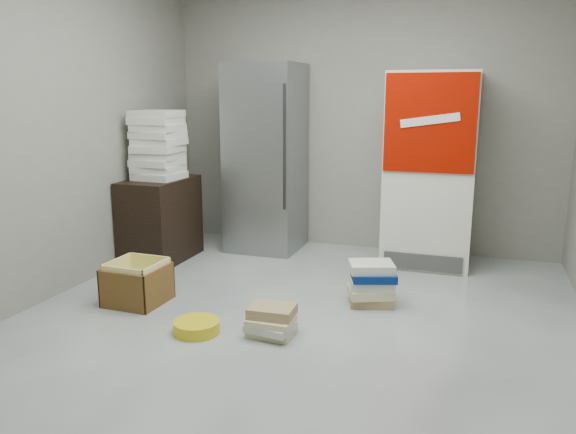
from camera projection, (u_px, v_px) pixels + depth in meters
The scene contains 10 objects.
ground at pixel (280, 340), 3.72m from camera, with size 5.00×5.00×0.00m, color #B8B8B3.
room_shell at pixel (279, 59), 3.33m from camera, with size 4.04×5.04×2.82m.
steel_fridge at pixel (266, 158), 5.77m from camera, with size 0.70×0.72×1.90m.
coke_cooler at pixel (430, 170), 5.26m from camera, with size 0.80×0.73×1.80m.
wood_shelf at pixel (161, 220), 5.47m from camera, with size 0.50×0.80×0.80m, color black.
supply_box_stack at pixel (158, 145), 5.32m from camera, with size 0.44×0.44×0.65m.
phonebook_stack_main at pixel (372, 284), 4.32m from camera, with size 0.42×0.37×0.33m.
phonebook_stack_side at pixel (271, 321), 3.77m from camera, with size 0.33×0.29×0.20m.
cardboard_box at pixel (137, 286), 4.36m from camera, with size 0.43×0.43×0.34m.
bucket_lid at pixel (197, 327), 3.83m from camera, with size 0.32×0.32×0.08m, color gold.
Camera 1 is at (1.16, -3.26, 1.59)m, focal length 35.00 mm.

